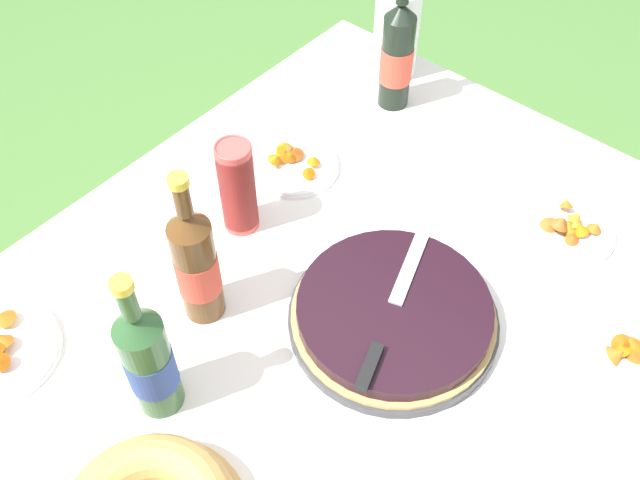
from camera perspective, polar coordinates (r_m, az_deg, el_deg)
name	(u,v)px	position (r m, az deg, el deg)	size (l,w,h in m)	color
ground_plane	(323,472)	(1.93, 0.26, -18.08)	(16.00, 16.00, 0.00)	#4C7A38
garden_table	(324,344)	(1.37, 0.36, -8.33)	(1.58, 1.20, 0.68)	#A87A47
tablecloth	(325,331)	(1.33, 0.36, -7.32)	(1.59, 1.21, 0.10)	white
berry_tart	(393,314)	(1.31, 5.90, -5.92)	(0.39, 0.39, 0.06)	#38383D
serving_knife	(390,316)	(1.26, 5.62, -6.06)	(0.36, 0.14, 0.01)	silver
cup_stack	(237,188)	(1.41, -6.62, 4.19)	(0.07, 0.07, 0.21)	#E04C47
cider_bottle_green	(148,360)	(1.17, -13.56, -9.33)	(0.08, 0.08, 0.33)	#2D562D
cider_bottle_amber	(196,264)	(1.26, -9.87, -1.94)	(0.08, 0.08, 0.35)	brown
juice_bottle_red	(397,55)	(1.69, 6.18, 14.48)	(0.08, 0.08, 0.35)	black
snack_plate_near	(567,228)	(1.53, 19.18, 0.94)	(0.19, 0.19, 0.06)	white
snack_plate_left	(293,163)	(1.58, -2.14, 6.18)	(0.20, 0.20, 0.05)	white
snack_plate_right	(620,352)	(1.39, 22.90, -8.24)	(0.19, 0.19, 0.06)	white
paper_towel_roll	(396,31)	(1.80, 6.13, 16.27)	(0.11, 0.11, 0.23)	white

